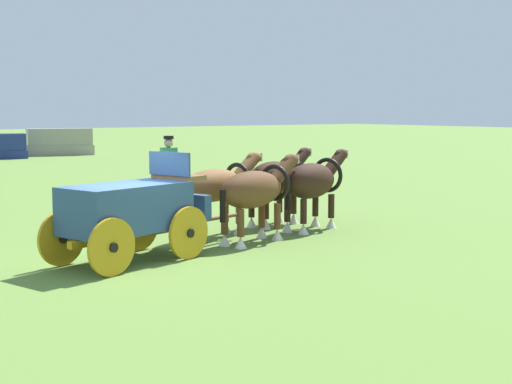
% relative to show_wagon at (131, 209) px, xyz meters
% --- Properties ---
extents(ground_plane, '(220.00, 220.00, 0.00)m').
position_rel_show_wagon_xyz_m(ground_plane, '(-0.14, -0.04, -1.18)').
color(ground_plane, olive).
extents(show_wagon, '(5.77, 2.61, 2.76)m').
position_rel_show_wagon_xyz_m(show_wagon, '(0.00, 0.00, 0.00)').
color(show_wagon, '#2D4C7A').
rests_on(show_wagon, ground).
extents(draft_horse_rear_near, '(3.16, 1.44, 2.20)m').
position_rel_show_wagon_xyz_m(draft_horse_rear_near, '(3.30, 1.61, 0.15)').
color(draft_horse_rear_near, brown).
rests_on(draft_horse_rear_near, ground).
extents(draft_horse_rear_off, '(3.11, 1.50, 2.19)m').
position_rel_show_wagon_xyz_m(draft_horse_rear_off, '(3.64, 0.36, 0.14)').
color(draft_horse_rear_off, brown).
rests_on(draft_horse_rear_off, ground).
extents(draft_horse_lead_near, '(2.91, 1.44, 2.22)m').
position_rel_show_wagon_xyz_m(draft_horse_lead_near, '(5.79, 2.32, 0.17)').
color(draft_horse_lead_near, '#331E14').
rests_on(draft_horse_lead_near, ground).
extents(draft_horse_lead_off, '(2.97, 1.49, 2.22)m').
position_rel_show_wagon_xyz_m(draft_horse_lead_off, '(6.14, 1.07, 0.17)').
color(draft_horse_lead_off, '#331E14').
rests_on(draft_horse_lead_off, ground).
extents(parked_vehicle_f, '(5.13, 3.06, 1.95)m').
position_rel_show_wagon_xyz_m(parked_vehicle_f, '(12.92, 38.33, -0.23)').
color(parked_vehicle_f, gray).
rests_on(parked_vehicle_f, ground).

